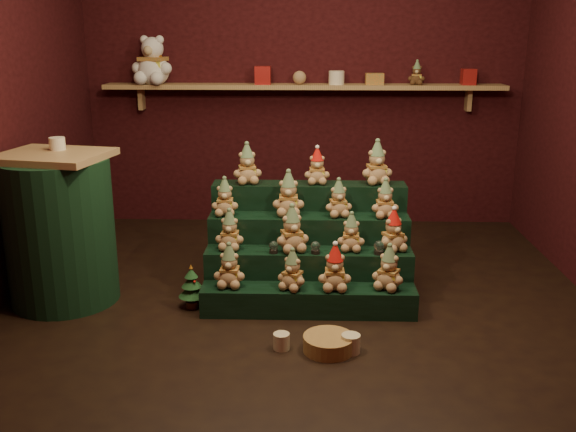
{
  "coord_description": "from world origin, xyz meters",
  "views": [
    {
      "loc": [
        0.04,
        -4.0,
        1.79
      ],
      "look_at": [
        -0.09,
        0.25,
        0.55
      ],
      "focal_mm": 40.0,
      "sensor_mm": 36.0,
      "label": 1
    }
  ],
  "objects_px": {
    "snow_globe_c": "(379,247)",
    "side_table": "(60,229)",
    "snow_globe_b": "(316,247)",
    "brown_bear": "(417,73)",
    "wicker_basket": "(329,343)",
    "riser_tier_front": "(308,301)",
    "snow_globe_a": "(274,247)",
    "white_bear": "(153,54)",
    "mug_left": "(281,341)",
    "mini_christmas_tree": "(192,287)",
    "mug_right": "(351,344)"
  },
  "relations": [
    {
      "from": "snow_globe_c",
      "to": "side_table",
      "type": "xyz_separation_m",
      "value": [
        -2.13,
        0.02,
        0.1
      ]
    },
    {
      "from": "snow_globe_b",
      "to": "brown_bear",
      "type": "relative_size",
      "value": 0.41
    },
    {
      "from": "wicker_basket",
      "to": "riser_tier_front",
      "type": "bearing_deg",
      "value": 103.03
    },
    {
      "from": "snow_globe_a",
      "to": "wicker_basket",
      "type": "distance_m",
      "value": 0.84
    },
    {
      "from": "snow_globe_b",
      "to": "snow_globe_c",
      "type": "xyz_separation_m",
      "value": [
        0.42,
        -0.0,
        0.0
      ]
    },
    {
      "from": "riser_tier_front",
      "to": "white_bear",
      "type": "height_order",
      "value": "white_bear"
    },
    {
      "from": "snow_globe_c",
      "to": "snow_globe_a",
      "type": "bearing_deg",
      "value": 180.0
    },
    {
      "from": "snow_globe_c",
      "to": "brown_bear",
      "type": "xyz_separation_m",
      "value": [
        0.49,
        1.82,
        1.02
      ]
    },
    {
      "from": "snow_globe_b",
      "to": "snow_globe_a",
      "type": "bearing_deg",
      "value": 180.0
    },
    {
      "from": "mug_left",
      "to": "wicker_basket",
      "type": "xyz_separation_m",
      "value": [
        0.27,
        -0.02,
        -0.0
      ]
    },
    {
      "from": "snow_globe_c",
      "to": "mini_christmas_tree",
      "type": "bearing_deg",
      "value": -176.04
    },
    {
      "from": "mini_christmas_tree",
      "to": "brown_bear",
      "type": "xyz_separation_m",
      "value": [
        1.73,
        1.9,
        1.28
      ]
    },
    {
      "from": "white_bear",
      "to": "brown_bear",
      "type": "bearing_deg",
      "value": 12.39
    },
    {
      "from": "mug_left",
      "to": "snow_globe_c",
      "type": "bearing_deg",
      "value": 46.52
    },
    {
      "from": "side_table",
      "to": "mini_christmas_tree",
      "type": "xyz_separation_m",
      "value": [
        0.89,
        -0.1,
        -0.36
      ]
    },
    {
      "from": "snow_globe_c",
      "to": "mug_left",
      "type": "relative_size",
      "value": 0.96
    },
    {
      "from": "snow_globe_b",
      "to": "mini_christmas_tree",
      "type": "bearing_deg",
      "value": -174.04
    },
    {
      "from": "mini_christmas_tree",
      "to": "mug_right",
      "type": "height_order",
      "value": "mini_christmas_tree"
    },
    {
      "from": "snow_globe_b",
      "to": "mug_left",
      "type": "relative_size",
      "value": 0.88
    },
    {
      "from": "snow_globe_c",
      "to": "wicker_basket",
      "type": "bearing_deg",
      "value": -117.39
    },
    {
      "from": "wicker_basket",
      "to": "snow_globe_c",
      "type": "bearing_deg",
      "value": 62.61
    },
    {
      "from": "mug_left",
      "to": "wicker_basket",
      "type": "height_order",
      "value": "mug_left"
    },
    {
      "from": "mug_right",
      "to": "white_bear",
      "type": "xyz_separation_m",
      "value": [
        -1.65,
        2.5,
        1.53
      ]
    },
    {
      "from": "snow_globe_c",
      "to": "mug_right",
      "type": "height_order",
      "value": "snow_globe_c"
    },
    {
      "from": "riser_tier_front",
      "to": "white_bear",
      "type": "relative_size",
      "value": 2.62
    },
    {
      "from": "snow_globe_c",
      "to": "mug_right",
      "type": "distance_m",
      "value": 0.8
    },
    {
      "from": "mug_left",
      "to": "white_bear",
      "type": "bearing_deg",
      "value": 116.76
    },
    {
      "from": "snow_globe_c",
      "to": "side_table",
      "type": "relative_size",
      "value": 0.09
    },
    {
      "from": "mug_left",
      "to": "mini_christmas_tree",
      "type": "bearing_deg",
      "value": 137.56
    },
    {
      "from": "snow_globe_b",
      "to": "side_table",
      "type": "bearing_deg",
      "value": 179.41
    },
    {
      "from": "riser_tier_front",
      "to": "side_table",
      "type": "xyz_separation_m",
      "value": [
        -1.67,
        0.18,
        0.42
      ]
    },
    {
      "from": "side_table",
      "to": "white_bear",
      "type": "xyz_separation_m",
      "value": [
        0.27,
        1.8,
        1.08
      ]
    },
    {
      "from": "riser_tier_front",
      "to": "snow_globe_c",
      "type": "height_order",
      "value": "snow_globe_c"
    },
    {
      "from": "riser_tier_front",
      "to": "snow_globe_a",
      "type": "xyz_separation_m",
      "value": [
        -0.23,
        0.16,
        0.31
      ]
    },
    {
      "from": "snow_globe_a",
      "to": "mug_left",
      "type": "bearing_deg",
      "value": -83.21
    },
    {
      "from": "riser_tier_front",
      "to": "snow_globe_b",
      "type": "distance_m",
      "value": 0.35
    },
    {
      "from": "riser_tier_front",
      "to": "side_table",
      "type": "height_order",
      "value": "side_table"
    },
    {
      "from": "mug_left",
      "to": "snow_globe_b",
      "type": "bearing_deg",
      "value": 72.93
    },
    {
      "from": "side_table",
      "to": "mug_right",
      "type": "relative_size",
      "value": 9.33
    },
    {
      "from": "snow_globe_a",
      "to": "mug_left",
      "type": "height_order",
      "value": "snow_globe_a"
    },
    {
      "from": "riser_tier_front",
      "to": "side_table",
      "type": "bearing_deg",
      "value": 173.92
    },
    {
      "from": "wicker_basket",
      "to": "brown_bear",
      "type": "relative_size",
      "value": 1.43
    },
    {
      "from": "side_table",
      "to": "mug_right",
      "type": "distance_m",
      "value": 2.09
    },
    {
      "from": "snow_globe_b",
      "to": "white_bear",
      "type": "distance_m",
      "value": 2.61
    },
    {
      "from": "riser_tier_front",
      "to": "mug_left",
      "type": "relative_size",
      "value": 14.51
    },
    {
      "from": "white_bear",
      "to": "brown_bear",
      "type": "distance_m",
      "value": 2.36
    },
    {
      "from": "riser_tier_front",
      "to": "mini_christmas_tree",
      "type": "bearing_deg",
      "value": 174.55
    },
    {
      "from": "side_table",
      "to": "wicker_basket",
      "type": "height_order",
      "value": "side_table"
    },
    {
      "from": "brown_bear",
      "to": "snow_globe_c",
      "type": "bearing_deg",
      "value": -96.35
    },
    {
      "from": "side_table",
      "to": "brown_bear",
      "type": "height_order",
      "value": "brown_bear"
    }
  ]
}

